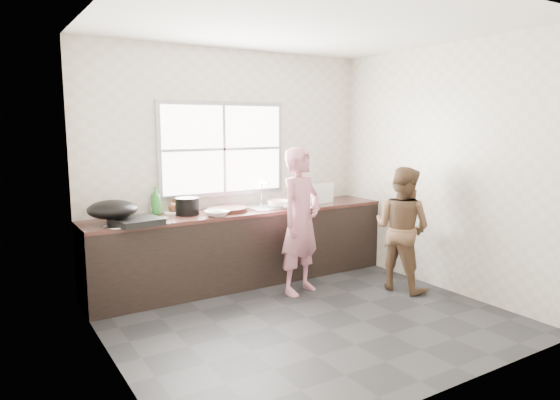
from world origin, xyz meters
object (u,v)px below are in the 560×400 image
bowl_crabs (279,205)px  wok (113,210)px  person_side (402,229)px  burner (136,221)px  plate_food (173,212)px  pot_lid_right (156,219)px  black_pot (187,206)px  pot_lid_left (117,226)px  woman (301,226)px  cutting_board (227,209)px  dish_rack (316,193)px  bowl_mince (217,214)px  bottle_brown_tall (184,207)px  bottle_brown_short (174,206)px  glass_jar (154,211)px  bottle_green (156,201)px  bowl_held (289,206)px

bowl_crabs → wok: bearing=-179.9°
person_side → burner: size_ratio=3.25×
plate_food → pot_lid_right: bearing=-138.6°
black_pot → burner: black_pot is taller
pot_lid_left → person_side: bearing=-18.0°
woman → pot_lid_right: size_ratio=5.76×
cutting_board → dish_rack: (1.15, -0.11, 0.11)m
black_pot → pot_lid_right: (-0.38, -0.08, -0.09)m
bowl_mince → bottle_brown_tall: bottle_brown_tall is taller
bottle_brown_tall → bottle_brown_short: 0.19m
woman → bowl_mince: size_ratio=6.26×
glass_jar → pot_lid_right: 0.26m
woman → cutting_board: size_ratio=3.32×
bowl_crabs → dish_rack: dish_rack is taller
bowl_mince → plate_food: (-0.34, 0.43, -0.02)m
bowl_crabs → bottle_brown_tall: bottle_brown_tall is taller
bottle_green → pot_lid_right: 0.30m
person_side → bottle_brown_short: person_side is taller
bowl_crabs → pot_lid_left: bowl_crabs is taller
glass_jar → bottle_brown_tall: bearing=-32.2°
cutting_board → black_pot: 0.47m
bowl_mince → bottle_brown_short: (-0.32, 0.44, 0.04)m
woman → bowl_held: (0.12, 0.43, 0.15)m
burner → person_side: bearing=-19.4°
black_pot → glass_jar: (-0.32, 0.17, -0.05)m
person_side → wok: size_ratio=2.86×
person_side → plate_food: person_side is taller
bowl_held → black_pot: black_pot is taller
bowl_crabs → plate_food: size_ratio=1.04×
person_side → cutting_board: (-1.58, 1.16, 0.19)m
pot_lid_right → bottle_brown_short: bearing=40.9°
pot_lid_right → plate_food: bearing=41.4°
person_side → bowl_crabs: size_ratio=6.26×
cutting_board → plate_food: bearing=160.4°
bowl_crabs → pot_lid_left: (-1.92, -0.13, -0.03)m
cutting_board → black_pot: bearing=174.9°
bottle_green → dish_rack: bearing=-9.7°
black_pot → glass_jar: size_ratio=2.91×
woman → person_side: bearing=-44.6°
bottle_brown_short → dish_rack: 1.74m
black_pot → dish_rack: (1.61, -0.16, 0.04)m
cutting_board → pot_lid_right: bearing=-177.3°
bottle_brown_short → dish_rack: bearing=-10.8°
glass_jar → woman: bearing=-32.8°
bottle_brown_tall → dish_rack: size_ratio=0.47×
bowl_mince → dish_rack: dish_rack is taller
bottle_brown_tall → pot_lid_right: (-0.34, -0.07, -0.08)m
wok → dish_rack: size_ratio=1.33×
wok → bottle_brown_tall: bearing=9.6°
cutting_board → bowl_crabs: bearing=-8.9°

